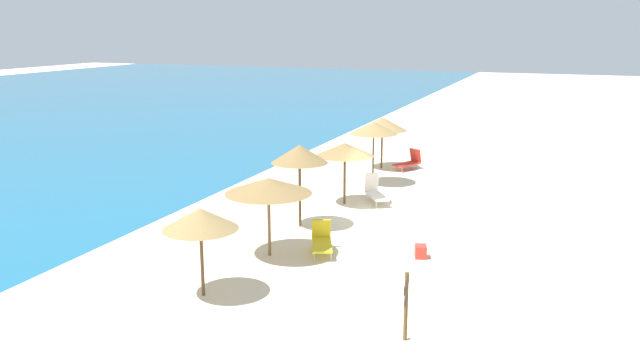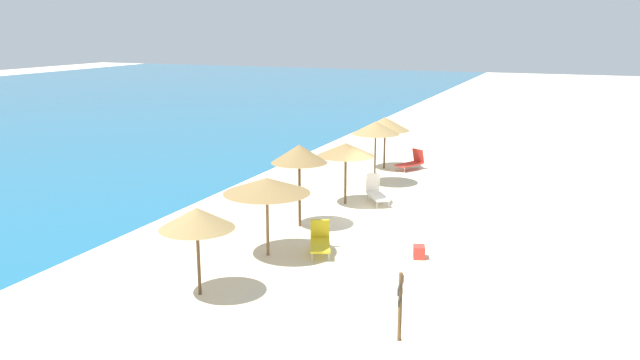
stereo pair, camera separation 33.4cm
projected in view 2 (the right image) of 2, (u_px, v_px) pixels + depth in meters
ground_plane at (379, 215)px, 24.93m from camera, size 160.00×160.00×0.00m
dune_ridge at (587, 239)px, 19.32m from camera, size 45.24×8.30×1.79m
beach_umbrella_0 at (197, 218)px, 17.13m from camera, size 2.00×2.00×2.42m
beach_umbrella_1 at (267, 186)px, 20.11m from camera, size 2.69×2.69×2.49m
beach_umbrella_2 at (299, 154)px, 22.98m from camera, size 2.00×2.00×2.97m
beach_umbrella_3 at (346, 150)px, 26.04m from camera, size 2.32×2.32×2.49m
beach_umbrella_4 at (376, 128)px, 29.26m from camera, size 2.14×2.14×2.86m
beach_umbrella_5 at (385, 124)px, 32.60m from camera, size 2.46×2.46×2.59m
lounge_chair_0 at (320, 241)px, 20.78m from camera, size 1.61×1.14×0.97m
lounge_chair_1 at (376, 192)px, 26.62m from camera, size 1.64×1.37×1.12m
lounge_chair_2 at (412, 162)px, 32.73m from camera, size 1.64×1.27×0.99m
wooden_signpost at (400, 300)px, 14.82m from camera, size 0.84×0.15×1.65m
cooler_box at (419, 252)px, 20.33m from camera, size 0.53×0.47×0.39m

